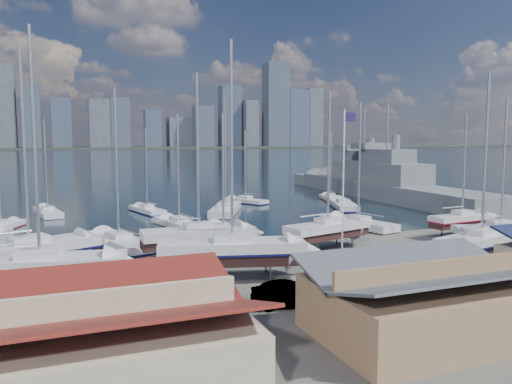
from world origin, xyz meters
name	(u,v)px	position (x,y,z in m)	size (l,w,h in m)	color
ground	(297,266)	(0.00, -10.00, 0.00)	(1400.00, 1400.00, 0.00)	#605E59
water	(90,156)	(0.00, 300.00, -0.15)	(1400.00, 600.00, 0.40)	#1A2E3C
far_shore	(77,148)	(0.00, 560.00, 1.10)	(1400.00, 80.00, 2.20)	#2D332D
skyline	(68,114)	(-7.83, 553.76, 39.09)	(639.14, 43.80, 107.69)	#475166
shed_red	(75,342)	(-18.00, -26.00, 2.32)	(14.70, 9.45, 4.51)	#BFB293
shed_grey	(427,296)	(0.00, -26.00, 2.15)	(12.60, 8.40, 4.17)	#8C6B4C
sailboat_cradle_0	(29,253)	(-20.72, -6.54, 2.14)	(11.11, 7.05, 17.34)	#2D2D33
sailboat_cradle_1	(40,269)	(-19.79, -12.04, 2.16)	(11.49, 5.23, 17.79)	#2D2D33
sailboat_cradle_2	(199,236)	(-7.11, -4.72, 2.09)	(10.04, 2.95, 16.30)	#2D2D33
sailboat_cradle_3	(232,251)	(-6.38, -11.79, 2.17)	(11.59, 5.88, 17.88)	#2D2D33
sailboat_cradle_4	(328,229)	(5.38, -5.68, 2.03)	(9.57, 4.89, 15.11)	#2D2D33
sailboat_cradle_5	(481,242)	(14.15, -15.92, 2.07)	(10.32, 5.25, 16.06)	#2D2D33
sailboat_cradle_6	(462,220)	(22.27, -5.32, 1.94)	(8.33, 3.13, 13.35)	#2D2D33
sailboat_cradle_7	(500,232)	(19.93, -12.55, 1.99)	(9.02, 4.11, 14.35)	#2D2D33
sailboat_moored_1	(1,228)	(-25.05, 17.44, 0.31)	(5.19, 8.37, 12.13)	black
sailboat_moored_2	(48,213)	(-20.17, 27.92, 0.32)	(4.30, 9.62, 14.04)	black
sailboat_moored_3	(119,244)	(-13.18, 3.10, 0.31)	(6.39, 11.34, 16.35)	black
sailboat_moored_4	(179,225)	(-5.20, 11.56, 0.32)	(4.78, 9.78, 14.23)	black
sailboat_moored_5	(147,211)	(-6.80, 25.33, 0.31)	(4.31, 8.86, 12.77)	black
sailboat_moored_6	(223,233)	(-1.74, 4.92, 0.31)	(3.03, 9.51, 14.07)	black
sailboat_moored_7	(225,211)	(3.65, 20.78, 0.32)	(8.02, 12.01, 17.72)	black
sailboat_moored_8	(245,201)	(10.34, 30.66, 0.31)	(6.05, 8.59, 12.65)	black
sailboat_moored_9	(358,225)	(15.03, 3.87, 0.32)	(5.25, 10.84, 15.78)	black
sailboat_moored_10	(343,206)	(22.29, 19.26, 0.31)	(6.54, 11.08, 16.01)	black
sailboat_moored_11	(330,199)	(25.33, 28.39, 0.31)	(4.52, 8.61, 12.40)	black
naval_ship_east	(386,189)	(36.72, 28.30, 1.67)	(10.96, 53.55, 18.79)	slate
naval_ship_west	(363,184)	(39.03, 39.14, 1.66)	(10.12, 44.47, 17.97)	slate
car_a	(157,327)	(-13.87, -21.55, 0.79)	(1.88, 4.66, 1.59)	gray
car_b	(290,295)	(-5.05, -19.25, 0.81)	(1.70, 4.89, 1.61)	gray
car_c	(337,306)	(-3.13, -21.79, 0.65)	(2.16, 4.68, 1.30)	gray
car_d	(476,275)	(9.91, -19.60, 0.66)	(1.85, 4.56, 1.32)	gray
flagpole	(344,173)	(4.82, -9.43, 7.70)	(1.16, 0.12, 13.23)	white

